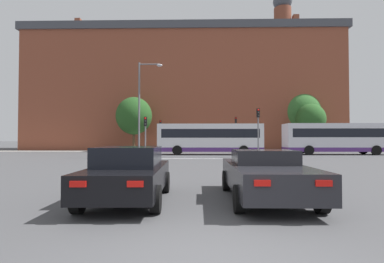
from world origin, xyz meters
TOP-DOWN VIEW (x-y plane):
  - stop_line_strip at (0.00, 21.33)m, footprint 7.24×0.30m
  - far_pavement at (0.00, 36.35)m, footprint 68.04×2.50m
  - brick_civic_building at (-2.44, 45.16)m, footprint 48.84×12.77m
  - car_saloon_left at (-2.01, 4.03)m, footprint 2.05×4.38m
  - car_roadster_right at (1.68, 4.32)m, footprint 2.07×4.85m
  - bus_crossing_lead at (1.07, 27.80)m, footprint 10.96×2.66m
  - bus_crossing_trailing at (14.59, 28.16)m, footprint 11.01×2.70m
  - traffic_light_far_left at (-5.21, 35.80)m, footprint 0.26×0.31m
  - traffic_light_near_left at (-4.77, 21.98)m, footprint 0.26×0.31m
  - traffic_light_far_right at (4.79, 35.51)m, footprint 0.26×0.31m
  - traffic_light_near_right at (5.15, 22.56)m, footprint 0.26×0.31m
  - street_lamp_junction at (-4.98, 21.81)m, footprint 2.10×0.36m
  - pedestrian_waiting at (7.72, 37.04)m, footprint 0.41×0.45m
  - pedestrian_walking_east at (1.69, 36.85)m, footprint 0.45×0.36m
  - pedestrian_walking_west at (-0.04, 36.89)m, footprint 0.33×0.45m
  - tree_by_building at (15.00, 36.55)m, footprint 3.88×3.88m
  - tree_kerbside at (15.05, 40.99)m, footprint 6.29×6.29m
  - tree_distant at (-8.81, 35.97)m, footprint 4.81×4.81m

SIDE VIEW (x-z plane):
  - stop_line_strip at x=0.00m, z-range 0.00..0.01m
  - far_pavement at x=0.00m, z-range 0.00..0.01m
  - car_roadster_right at x=1.68m, z-range 0.02..1.38m
  - car_saloon_left at x=-2.01m, z-range 0.02..1.48m
  - pedestrian_waiting at x=7.72m, z-range 0.12..1.70m
  - pedestrian_walking_east at x=1.69m, z-range 0.13..1.71m
  - pedestrian_walking_west at x=-0.04m, z-range 0.14..1.77m
  - bus_crossing_lead at x=1.07m, z-range 0.12..3.36m
  - bus_crossing_trailing at x=14.59m, z-range 0.12..3.42m
  - traffic_light_near_left at x=-4.77m, z-range 0.65..4.26m
  - traffic_light_far_left at x=-5.21m, z-range 0.72..4.87m
  - traffic_light_near_right at x=5.15m, z-range 0.74..5.12m
  - traffic_light_far_right at x=4.79m, z-range 0.76..5.33m
  - tree_by_building at x=15.00m, z-range 1.15..7.55m
  - tree_distant at x=-8.81m, z-range 1.11..8.41m
  - street_lamp_junction at x=-4.98m, z-range 0.83..9.16m
  - tree_kerbside at x=15.05m, z-range 1.11..9.95m
  - brick_civic_building at x=-2.44m, z-range -3.40..22.56m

